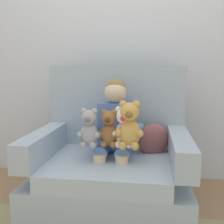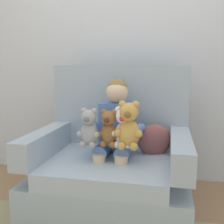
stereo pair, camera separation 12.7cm
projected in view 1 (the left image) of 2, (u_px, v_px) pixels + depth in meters
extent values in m
plane|color=#936D4C|center=(111.00, 209.00, 2.10)|extent=(8.00, 8.00, 0.00)
cube|color=silver|center=(122.00, 45.00, 2.65)|extent=(6.00, 0.10, 2.60)
cube|color=#9EADBC|center=(110.00, 191.00, 2.08)|extent=(1.15, 0.90, 0.30)
cube|color=#A6B6C6|center=(109.00, 168.00, 1.98)|extent=(0.87, 0.76, 0.12)
cube|color=#9EADBC|center=(117.00, 105.00, 2.36)|extent=(1.15, 0.14, 0.68)
cube|color=#9EADBC|center=(42.00, 144.00, 2.03)|extent=(0.14, 0.76, 0.19)
cube|color=#9EADBC|center=(181.00, 150.00, 1.89)|extent=(0.14, 0.76, 0.19)
cube|color=#597AB7|center=(115.00, 124.00, 2.14)|extent=(0.26, 0.16, 0.34)
sphere|color=beige|center=(115.00, 92.00, 2.10)|extent=(0.17, 0.17, 0.17)
sphere|color=olive|center=(116.00, 89.00, 2.10)|extent=(0.16, 0.16, 0.16)
cylinder|color=#597AB7|center=(103.00, 149.00, 2.05)|extent=(0.11, 0.26, 0.11)
cylinder|color=beige|center=(100.00, 175.00, 1.94)|extent=(0.09, 0.09, 0.30)
cylinder|color=#597AB7|center=(124.00, 150.00, 2.02)|extent=(0.11, 0.26, 0.11)
cylinder|color=beige|center=(122.00, 176.00, 1.92)|extent=(0.09, 0.09, 0.30)
cylinder|color=#597AB7|center=(92.00, 129.00, 2.04)|extent=(0.13, 0.27, 0.07)
cylinder|color=#597AB7|center=(135.00, 130.00, 2.00)|extent=(0.13, 0.27, 0.07)
ellipsoid|color=brown|center=(109.00, 135.00, 1.93)|extent=(0.12, 0.10, 0.16)
sphere|color=brown|center=(109.00, 118.00, 1.90)|extent=(0.10, 0.10, 0.10)
sphere|color=#4C2D19|center=(108.00, 120.00, 1.86)|extent=(0.04, 0.04, 0.04)
sphere|color=brown|center=(104.00, 112.00, 1.91)|extent=(0.04, 0.04, 0.04)
sphere|color=brown|center=(101.00, 134.00, 1.91)|extent=(0.04, 0.04, 0.04)
sphere|color=brown|center=(104.00, 144.00, 1.90)|extent=(0.05, 0.05, 0.05)
sphere|color=brown|center=(114.00, 112.00, 1.90)|extent=(0.04, 0.04, 0.04)
sphere|color=brown|center=(117.00, 135.00, 1.89)|extent=(0.04, 0.04, 0.04)
sphere|color=brown|center=(113.00, 145.00, 1.89)|extent=(0.05, 0.05, 0.05)
ellipsoid|color=white|center=(124.00, 134.00, 1.93)|extent=(0.13, 0.11, 0.17)
sphere|color=white|center=(124.00, 116.00, 1.89)|extent=(0.11, 0.11, 0.11)
sphere|color=#DB333D|center=(123.00, 118.00, 1.85)|extent=(0.04, 0.04, 0.04)
sphere|color=white|center=(119.00, 109.00, 1.90)|extent=(0.04, 0.04, 0.04)
sphere|color=white|center=(115.00, 134.00, 1.90)|extent=(0.04, 0.04, 0.04)
sphere|color=white|center=(118.00, 144.00, 1.89)|extent=(0.05, 0.05, 0.05)
sphere|color=white|center=(130.00, 110.00, 1.89)|extent=(0.04, 0.04, 0.04)
sphere|color=white|center=(133.00, 134.00, 1.88)|extent=(0.04, 0.04, 0.04)
sphere|color=white|center=(129.00, 145.00, 1.88)|extent=(0.05, 0.05, 0.05)
ellipsoid|color=gold|center=(130.00, 133.00, 1.89)|extent=(0.15, 0.13, 0.20)
sphere|color=gold|center=(130.00, 112.00, 1.85)|extent=(0.13, 0.13, 0.13)
sphere|color=brown|center=(129.00, 115.00, 1.80)|extent=(0.05, 0.05, 0.05)
sphere|color=gold|center=(123.00, 104.00, 1.86)|extent=(0.05, 0.05, 0.05)
sphere|color=gold|center=(118.00, 133.00, 1.86)|extent=(0.05, 0.05, 0.05)
sphere|color=gold|center=(123.00, 146.00, 1.85)|extent=(0.06, 0.06, 0.06)
sphere|color=gold|center=(136.00, 104.00, 1.84)|extent=(0.05, 0.05, 0.05)
sphere|color=gold|center=(140.00, 134.00, 1.84)|extent=(0.05, 0.05, 0.05)
sphere|color=gold|center=(135.00, 146.00, 1.84)|extent=(0.06, 0.06, 0.06)
ellipsoid|color=#9E9EA3|center=(89.00, 135.00, 1.92)|extent=(0.13, 0.11, 0.17)
sphere|color=#9E9EA3|center=(89.00, 117.00, 1.89)|extent=(0.11, 0.11, 0.11)
sphere|color=slate|center=(87.00, 120.00, 1.84)|extent=(0.04, 0.04, 0.04)
sphere|color=#9E9EA3|center=(84.00, 111.00, 1.89)|extent=(0.04, 0.04, 0.04)
sphere|color=#9E9EA3|center=(80.00, 134.00, 1.89)|extent=(0.04, 0.04, 0.04)
sphere|color=#9E9EA3|center=(83.00, 145.00, 1.88)|extent=(0.05, 0.05, 0.05)
sphere|color=#9E9EA3|center=(94.00, 111.00, 1.88)|extent=(0.04, 0.04, 0.04)
sphere|color=#9E9EA3|center=(97.00, 135.00, 1.88)|extent=(0.04, 0.04, 0.04)
sphere|color=#9E9EA3|center=(93.00, 145.00, 1.87)|extent=(0.05, 0.05, 0.05)
ellipsoid|color=#8C4C4C|center=(153.00, 140.00, 2.14)|extent=(0.28, 0.19, 0.26)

